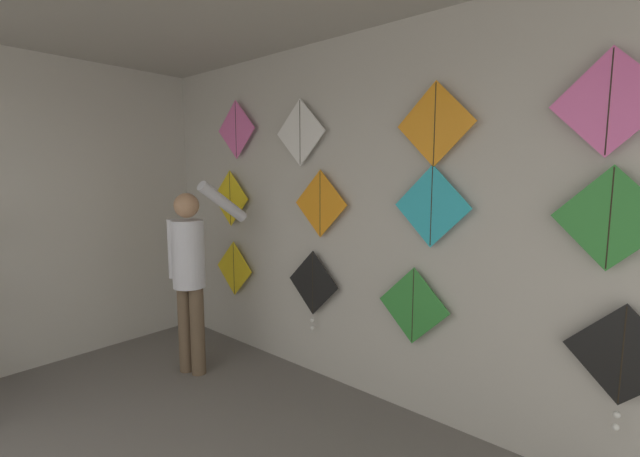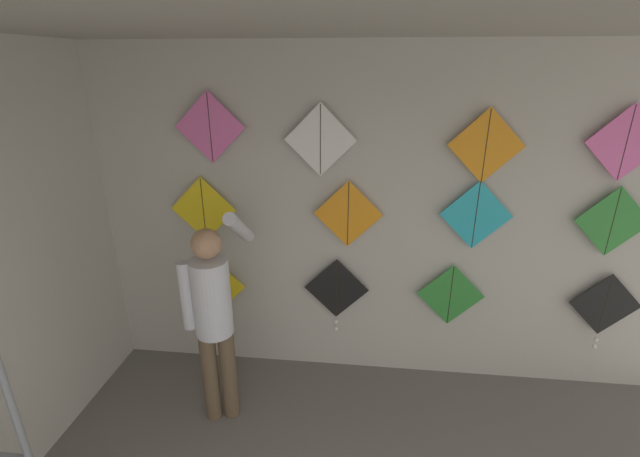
{
  "view_description": "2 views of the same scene",
  "coord_description": "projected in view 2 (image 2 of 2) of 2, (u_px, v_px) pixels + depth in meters",
  "views": [
    {
      "loc": [
        1.89,
        0.61,
        1.75
      ],
      "look_at": [
        -0.2,
        3.0,
        1.34
      ],
      "focal_mm": 24.0,
      "sensor_mm": 36.0,
      "label": 1
    },
    {
      "loc": [
        -0.27,
        0.01,
        2.62
      ],
      "look_at": [
        -0.6,
        3.0,
        1.47
      ],
      "focal_mm": 24.0,
      "sensor_mm": 36.0,
      "label": 2
    }
  ],
  "objects": [
    {
      "name": "shopkeeper",
      "position": [
        214.0,
        310.0,
        3.1
      ],
      "size": [
        0.42,
        0.63,
        1.69
      ],
      "rotation": [
        0.0,
        0.0,
        0.27
      ],
      "color": "brown",
      "rests_on": "ground"
    },
    {
      "name": "kite_11",
      "position": [
        626.0,
        143.0,
        2.99
      ],
      "size": [
        0.55,
        0.01,
        0.55
      ],
      "color": "pink"
    },
    {
      "name": "kite_6",
      "position": [
        476.0,
        215.0,
        3.3
      ],
      "size": [
        0.55,
        0.01,
        0.55
      ],
      "color": "#28B2C6"
    },
    {
      "name": "kite_4",
      "position": [
        203.0,
        209.0,
        3.53
      ],
      "size": [
        0.55,
        0.01,
        0.55
      ],
      "color": "yellow"
    },
    {
      "name": "kite_5",
      "position": [
        348.0,
        214.0,
        3.41
      ],
      "size": [
        0.55,
        0.01,
        0.55
      ],
      "color": "orange"
    },
    {
      "name": "kite_2",
      "position": [
        450.0,
        295.0,
        3.56
      ],
      "size": [
        0.55,
        0.01,
        0.55
      ],
      "color": "#338C38"
    },
    {
      "name": "kite_3",
      "position": [
        604.0,
        307.0,
        3.45
      ],
      "size": [
        0.55,
        0.04,
        0.69
      ],
      "color": "black"
    },
    {
      "name": "back_panel",
      "position": [
        398.0,
        225.0,
        3.49
      ],
      "size": [
        5.77,
        0.06,
        2.8
      ],
      "primitive_type": "cube",
      "color": "#BCB7AD",
      "rests_on": "ground"
    },
    {
      "name": "kite_9",
      "position": [
        320.0,
        140.0,
        3.22
      ],
      "size": [
        0.55,
        0.01,
        0.55
      ],
      "color": "white"
    },
    {
      "name": "kite_1",
      "position": [
        336.0,
        291.0,
        3.67
      ],
      "size": [
        0.55,
        0.04,
        0.69
      ],
      "color": "black"
    },
    {
      "name": "kite_0",
      "position": [
        215.0,
        286.0,
        3.78
      ],
      "size": [
        0.55,
        0.01,
        0.55
      ],
      "color": "yellow"
    },
    {
      "name": "ceiling_slab",
      "position": [
        455.0,
        0.0,
        1.42
      ],
      "size": [
        5.77,
        4.1,
        0.04
      ],
      "primitive_type": "cube",
      "color": "#A8A399"
    },
    {
      "name": "kite_10",
      "position": [
        486.0,
        146.0,
        3.1
      ],
      "size": [
        0.55,
        0.01,
        0.55
      ],
      "color": "orange"
    },
    {
      "name": "kite_7",
      "position": [
        613.0,
        222.0,
        3.2
      ],
      "size": [
        0.55,
        0.01,
        0.55
      ],
      "color": "#338C38"
    },
    {
      "name": "kite_8",
      "position": [
        210.0,
        127.0,
        3.28
      ],
      "size": [
        0.55,
        0.01,
        0.55
      ],
      "color": "pink"
    }
  ]
}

